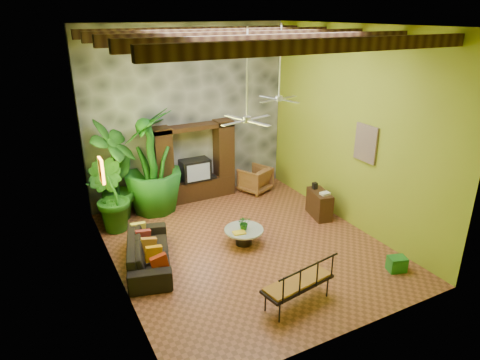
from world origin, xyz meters
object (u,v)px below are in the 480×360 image
tall_plant_c (152,162)px  iron_bench (300,282)px  entertainment_center (195,168)px  tall_plant_a (115,172)px  wicker_armchair (255,179)px  side_console (319,204)px  ceiling_fan_front (247,110)px  tall_plant_b (109,196)px  coffee_table (244,234)px  sofa (149,252)px  ceiling_fan_back (279,90)px  green_bin (397,264)px

tall_plant_c → iron_bench: bearing=-77.9°
entertainment_center → tall_plant_a: size_ratio=0.88×
wicker_armchair → side_console: 2.45m
ceiling_fan_front → wicker_armchair: ceiling_fan_front is taller
entertainment_center → tall_plant_b: 2.78m
ceiling_fan_front → tall_plant_a: (-2.15, 3.19, -2.03)m
tall_plant_b → coffee_table: bearing=-40.1°
sofa → tall_plant_a: 2.77m
ceiling_fan_back → wicker_armchair: size_ratio=2.17×
sofa → tall_plant_a: (-0.05, 2.57, 1.04)m
ceiling_fan_back → green_bin: ceiling_fan_back is taller
coffee_table → entertainment_center: bearing=89.8°
sofa → iron_bench: size_ratio=1.47×
side_console → ceiling_fan_front: bearing=-150.2°
entertainment_center → iron_bench: entertainment_center is taller
sofa → green_bin: bearing=-105.0°
wicker_armchair → entertainment_center: bearing=-33.2°
green_bin → wicker_armchair: bearing=95.8°
wicker_armchair → tall_plant_c: (-3.18, 0.11, 1.05)m
ceiling_fan_back → tall_plant_a: bearing=158.0°
ceiling_fan_front → tall_plant_c: ceiling_fan_front is taller
sofa → tall_plant_b: size_ratio=1.22×
ceiling_fan_front → sofa: size_ratio=0.82×
side_console → tall_plant_b: bearing=173.1°
coffee_table → green_bin: 3.50m
green_bin → tall_plant_a: bearing=131.9°
entertainment_center → iron_bench: 5.64m
ceiling_fan_back → tall_plant_a: 4.72m
coffee_table → side_console: bearing=8.3°
sofa → side_console: size_ratio=2.51×
ceiling_fan_front → tall_plant_a: ceiling_fan_front is taller
iron_bench → green_bin: size_ratio=4.10×
ceiling_fan_back → tall_plant_b: size_ratio=1.00×
entertainment_center → side_console: bearing=-46.9°
tall_plant_a → wicker_armchair: bearing=-0.0°
side_console → entertainment_center: bearing=145.9°
ceiling_fan_front → green_bin: 4.64m
ceiling_fan_front → ceiling_fan_back: 2.41m
ceiling_fan_front → tall_plant_a: bearing=124.0°
entertainment_center → sofa: entertainment_center is taller
sofa → tall_plant_c: bearing=-4.8°
ceiling_fan_front → iron_bench: 3.54m
wicker_armchair → tall_plant_b: bearing=-16.4°
ceiling_fan_back → wicker_armchair: bearing=81.1°
wicker_armchair → ceiling_fan_front: bearing=34.5°
tall_plant_b → tall_plant_c: (1.32, 0.61, 0.52)m
tall_plant_a → iron_bench: bearing=-67.6°
coffee_table → tall_plant_a: bearing=130.7°
entertainment_center → tall_plant_b: bearing=-162.3°
ceiling_fan_back → sofa: ceiling_fan_back is taller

